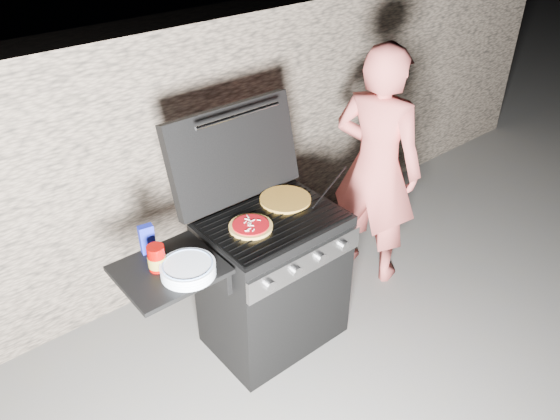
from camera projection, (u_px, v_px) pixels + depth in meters
ground at (274, 334)px, 3.57m from camera, size 50.00×50.00×0.00m
stone_wall at (178, 155)px, 3.76m from camera, size 8.00×0.35×1.80m
gas_grill at (240, 299)px, 3.19m from camera, size 1.34×0.79×0.91m
pizza_topped at (251, 226)px, 2.99m from camera, size 0.30×0.30×0.03m
pizza_plain at (285, 199)px, 3.23m from camera, size 0.38×0.38×0.02m
sauce_jar at (157, 258)px, 2.68m from camera, size 0.10×0.10×0.14m
blue_carton at (147, 239)px, 2.79m from camera, size 0.08×0.05×0.16m
plate_stack at (188, 269)px, 2.66m from camera, size 0.32×0.32×0.06m
person at (376, 168)px, 3.69m from camera, size 0.58×0.72×1.72m
tongs at (330, 187)px, 3.29m from camera, size 0.40×0.14×0.08m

